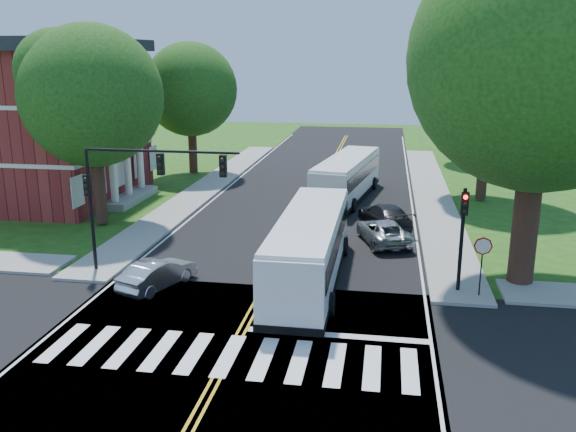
% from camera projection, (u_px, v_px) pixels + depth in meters
% --- Properties ---
extents(ground, '(140.00, 140.00, 0.00)m').
position_uv_depth(ground, '(232.00, 349.00, 20.99)').
color(ground, '#1F4D13').
rests_on(ground, ground).
extents(road, '(14.00, 96.00, 0.01)m').
position_uv_depth(road, '(304.00, 216.00, 38.15)').
color(road, black).
rests_on(road, ground).
extents(cross_road, '(60.00, 12.00, 0.01)m').
position_uv_depth(cross_road, '(232.00, 349.00, 20.99)').
color(cross_road, black).
rests_on(cross_road, ground).
extents(center_line, '(0.36, 70.00, 0.01)m').
position_uv_depth(center_line, '(312.00, 201.00, 41.96)').
color(center_line, gold).
rests_on(center_line, road).
extents(edge_line_w, '(0.12, 70.00, 0.01)m').
position_uv_depth(edge_line_w, '(216.00, 197.00, 43.02)').
color(edge_line_w, silver).
rests_on(edge_line_w, road).
extents(edge_line_e, '(0.12, 70.00, 0.01)m').
position_uv_depth(edge_line_e, '(412.00, 205.00, 40.90)').
color(edge_line_e, silver).
rests_on(edge_line_e, road).
extents(crosswalk, '(12.60, 3.00, 0.01)m').
position_uv_depth(crosswalk, '(229.00, 355.00, 20.51)').
color(crosswalk, silver).
rests_on(crosswalk, road).
extents(stop_bar, '(6.60, 0.40, 0.01)m').
position_uv_depth(stop_bar, '(338.00, 335.00, 21.97)').
color(stop_bar, silver).
rests_on(stop_bar, road).
extents(sidewalk_nw, '(2.60, 40.00, 0.15)m').
position_uv_depth(sidewalk_nw, '(208.00, 187.00, 46.10)').
color(sidewalk_nw, gray).
rests_on(sidewalk_nw, ground).
extents(sidewalk_ne, '(2.60, 40.00, 0.15)m').
position_uv_depth(sidewalk_ne, '(432.00, 195.00, 43.51)').
color(sidewalk_ne, gray).
rests_on(sidewalk_ne, ground).
extents(tree_ne_big, '(10.80, 10.80, 14.91)m').
position_uv_depth(tree_ne_big, '(543.00, 59.00, 24.42)').
color(tree_ne_big, '#331C14').
rests_on(tree_ne_big, ground).
extents(tree_west_near, '(8.00, 8.00, 11.40)m').
position_uv_depth(tree_west_near, '(92.00, 96.00, 34.18)').
color(tree_west_near, '#331C14').
rests_on(tree_west_near, ground).
extents(tree_west_far, '(7.60, 7.60, 10.67)m').
position_uv_depth(tree_west_far, '(190.00, 90.00, 49.49)').
color(tree_west_far, '#331C14').
rests_on(tree_west_far, ground).
extents(tree_east_mid, '(8.40, 8.40, 11.93)m').
position_uv_depth(tree_east_mid, '(490.00, 85.00, 40.05)').
color(tree_east_mid, '#331C14').
rests_on(tree_east_mid, ground).
extents(tree_east_far, '(7.20, 7.20, 10.34)m').
position_uv_depth(tree_east_far, '(473.00, 87.00, 55.40)').
color(tree_east_far, '#331C14').
rests_on(tree_east_far, ground).
extents(signal_nw, '(7.15, 0.46, 5.66)m').
position_uv_depth(signal_nw, '(137.00, 182.00, 26.90)').
color(signal_nw, black).
rests_on(signal_nw, ground).
extents(signal_ne, '(0.30, 0.46, 4.40)m').
position_uv_depth(signal_ne, '(463.00, 226.00, 25.09)').
color(signal_ne, black).
rests_on(signal_ne, ground).
extents(stop_sign, '(0.76, 0.08, 2.53)m').
position_uv_depth(stop_sign, '(483.00, 252.00, 24.77)').
color(stop_sign, black).
rests_on(stop_sign, ground).
extents(bus_lead, '(2.88, 11.75, 3.04)m').
position_uv_depth(bus_lead, '(310.00, 247.00, 26.83)').
color(bus_lead, white).
rests_on(bus_lead, road).
extents(bus_follow, '(4.24, 11.60, 2.94)m').
position_uv_depth(bus_follow, '(347.00, 177.00, 42.15)').
color(bus_follow, white).
rests_on(bus_follow, road).
extents(hatchback, '(2.64, 4.06, 1.26)m').
position_uv_depth(hatchback, '(158.00, 274.00, 26.32)').
color(hatchback, silver).
rests_on(hatchback, road).
extents(suv, '(3.39, 5.02, 1.28)m').
position_uv_depth(suv, '(383.00, 231.00, 32.58)').
color(suv, '#A6A8AD').
rests_on(suv, road).
extents(dark_sedan, '(3.64, 5.23, 1.41)m').
position_uv_depth(dark_sedan, '(385.00, 216.00, 35.45)').
color(dark_sedan, black).
rests_on(dark_sedan, road).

